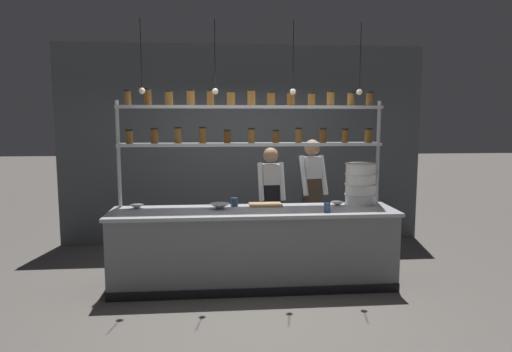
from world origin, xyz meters
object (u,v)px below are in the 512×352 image
object	(u,v)px
chef_left	(271,198)
spice_shelf_unit	(251,127)
prep_bowl_near_left	(137,207)
prep_bowl_center_front	(337,204)
serving_cup_front	(327,207)
cutting_board	(265,205)
serving_cup_by_board	(234,202)
container_stack	(360,184)
prep_bowl_center_back	(220,206)
chef_center	(312,192)

from	to	relation	value
chef_left	spice_shelf_unit	bearing A→B (deg)	-126.28
prep_bowl_near_left	prep_bowl_center_front	world-z (taller)	same
prep_bowl_center_front	serving_cup_front	bearing A→B (deg)	-120.69
chef_left	cutting_board	bearing A→B (deg)	-106.87
cutting_board	serving_cup_front	distance (m)	0.80
cutting_board	prep_bowl_near_left	world-z (taller)	prep_bowl_near_left
spice_shelf_unit	serving_cup_by_board	distance (m)	0.94
cutting_board	serving_cup_by_board	size ratio (longest dim) A/B	3.88
chef_left	container_stack	bearing A→B (deg)	-30.33
container_stack	chef_left	bearing A→B (deg)	152.98
serving_cup_by_board	serving_cup_front	bearing A→B (deg)	-23.28
prep_bowl_center_front	serving_cup_by_board	distance (m)	1.27
cutting_board	prep_bowl_center_back	distance (m)	0.59
chef_center	prep_bowl_center_front	size ratio (longest dim) A/B	10.22
serving_cup_by_board	container_stack	bearing A→B (deg)	0.48
cutting_board	prep_bowl_near_left	xyz separation A→B (m)	(-1.55, -0.06, 0.01)
container_stack	cutting_board	size ratio (longest dim) A/B	1.28
spice_shelf_unit	chef_center	distance (m)	1.35
spice_shelf_unit	chef_center	xyz separation A→B (m)	(0.87, 0.51, -0.89)
cutting_board	serving_cup_by_board	bearing A→B (deg)	-178.83
container_stack	serving_cup_by_board	xyz separation A→B (m)	(-1.58, -0.01, -0.21)
serving_cup_front	prep_bowl_center_back	bearing A→B (deg)	166.73
serving_cup_by_board	chef_left	bearing A→B (deg)	47.24
prep_bowl_near_left	serving_cup_front	distance (m)	2.24
container_stack	prep_bowl_center_front	distance (m)	0.40
chef_center	serving_cup_by_board	distance (m)	1.24
serving_cup_front	container_stack	bearing A→B (deg)	40.72
chef_center	serving_cup_front	xyz separation A→B (m)	(-0.05, -1.05, -0.01)
prep_bowl_center_front	prep_bowl_center_back	size ratio (longest dim) A/B	0.70
container_stack	chef_center	bearing A→B (deg)	129.62
serving_cup_front	serving_cup_by_board	distance (m)	1.13
chef_left	serving_cup_front	distance (m)	1.14
prep_bowl_center_front	serving_cup_front	size ratio (longest dim) A/B	1.52
container_stack	serving_cup_by_board	size ratio (longest dim) A/B	4.98
cutting_board	serving_cup_by_board	world-z (taller)	serving_cup_by_board
chef_center	prep_bowl_center_front	xyz separation A→B (m)	(0.18, -0.67, -0.04)
spice_shelf_unit	prep_bowl_center_front	distance (m)	1.42
chef_left	prep_bowl_center_front	bearing A→B (deg)	-43.03
container_stack	serving_cup_by_board	distance (m)	1.59
prep_bowl_near_left	serving_cup_front	xyz separation A→B (m)	(2.21, -0.40, 0.03)
cutting_board	prep_bowl_near_left	size ratio (longest dim) A/B	2.38
spice_shelf_unit	prep_bowl_near_left	size ratio (longest dim) A/B	19.34
chef_left	chef_center	world-z (taller)	chef_center
spice_shelf_unit	prep_bowl_center_front	world-z (taller)	spice_shelf_unit
serving_cup_front	serving_cup_by_board	size ratio (longest dim) A/B	1.06
prep_bowl_near_left	prep_bowl_center_back	size ratio (longest dim) A/B	0.70
prep_bowl_near_left	serving_cup_front	bearing A→B (deg)	-10.28
container_stack	prep_bowl_center_back	world-z (taller)	container_stack
spice_shelf_unit	prep_bowl_near_left	bearing A→B (deg)	-174.13
container_stack	prep_bowl_center_front	bearing A→B (deg)	-165.12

